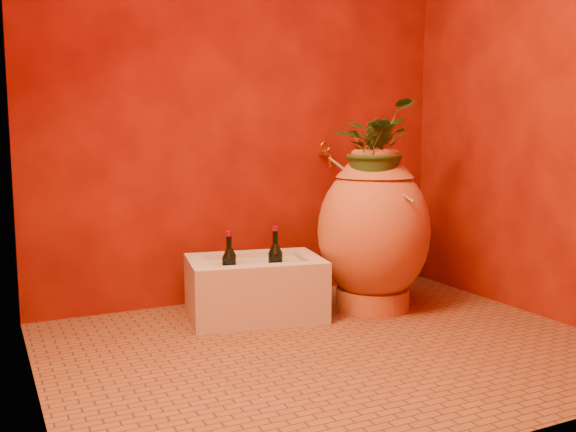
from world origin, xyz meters
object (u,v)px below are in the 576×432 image
wine_bottle_a (230,267)px  stone_basin (255,289)px  wine_bottle_b (229,270)px  amphora (374,230)px  wall_tap (326,153)px  wine_bottle_c (275,266)px

wine_bottle_a → stone_basin: bearing=-8.4°
stone_basin → wine_bottle_a: wine_bottle_a is taller
wine_bottle_a → wine_bottle_b: 0.09m
stone_basin → amphora: bearing=-11.0°
wall_tap → wine_bottle_c: bearing=-141.4°
stone_basin → wine_bottle_a: 0.19m
stone_basin → wine_bottle_a: (-0.13, 0.02, 0.13)m
wine_bottle_a → wine_bottle_c: 0.24m
wall_tap → amphora: bearing=-84.7°
amphora → stone_basin: (-0.65, 0.13, -0.28)m
stone_basin → wine_bottle_a: size_ratio=2.61×
amphora → wine_bottle_a: (-0.79, 0.15, -0.16)m
wine_bottle_a → wine_bottle_c: wine_bottle_c is taller
wine_bottle_a → amphora: bearing=-10.6°
wine_bottle_a → wall_tap: bearing=22.7°
wine_bottle_a → wine_bottle_b: size_ratio=0.96×
wine_bottle_c → wall_tap: bearing=38.6°
wine_bottle_a → wine_bottle_c: bearing=-29.9°
amphora → wine_bottle_c: (-0.58, 0.03, -0.15)m
amphora → wine_bottle_a: 0.81m
stone_basin → wine_bottle_c: bearing=-53.7°
wall_tap → stone_basin: bearing=-151.5°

